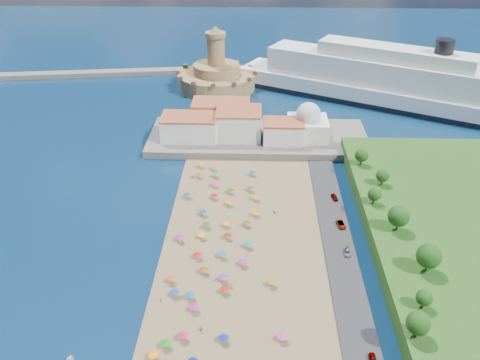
{
  "coord_description": "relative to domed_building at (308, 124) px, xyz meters",
  "views": [
    {
      "loc": [
        9.11,
        -129.96,
        94.09
      ],
      "look_at": [
        4.0,
        25.0,
        8.0
      ],
      "focal_mm": 40.0,
      "sensor_mm": 36.0,
      "label": 1
    }
  ],
  "objects": [
    {
      "name": "domed_building",
      "position": [
        0.0,
        0.0,
        0.0
      ],
      "size": [
        16.0,
        16.0,
        15.0
      ],
      "color": "silver",
      "rests_on": "terrace"
    },
    {
      "name": "terrace",
      "position": [
        -20.0,
        2.0,
        -7.47
      ],
      "size": [
        90.0,
        36.0,
        3.0
      ],
      "primitive_type": "cube",
      "color": "#59544C",
      "rests_on": "ground"
    },
    {
      "name": "parked_cars",
      "position": [
        6.0,
        -72.07,
        -7.61
      ],
      "size": [
        2.88,
        74.76,
        1.37
      ],
      "color": "gray",
      "rests_on": "promenade"
    },
    {
      "name": "ground",
      "position": [
        -30.0,
        -71.0,
        -8.97
      ],
      "size": [
        700.0,
        700.0,
        0.0
      ],
      "primitive_type": "plane",
      "color": "#071938",
      "rests_on": "ground"
    },
    {
      "name": "jetty",
      "position": [
        -42.0,
        37.0,
        -7.77
      ],
      "size": [
        18.0,
        70.0,
        2.4
      ],
      "primitive_type": "cube",
      "color": "#59544C",
      "rests_on": "ground"
    },
    {
      "name": "fortress",
      "position": [
        -42.0,
        67.0,
        -2.29
      ],
      "size": [
        40.0,
        40.0,
        32.4
      ],
      "color": "#A17B50",
      "rests_on": "ground"
    },
    {
      "name": "waterfront_buildings",
      "position": [
        -33.05,
        2.64,
        -1.1
      ],
      "size": [
        57.0,
        29.0,
        11.0
      ],
      "color": "silver",
      "rests_on": "terrace"
    },
    {
      "name": "hillside_trees",
      "position": [
        19.33,
        -81.81,
        1.33
      ],
      "size": [
        14.5,
        105.65,
        8.33
      ],
      "color": "#382314",
      "rests_on": "hillside"
    },
    {
      "name": "breakwater",
      "position": [
        -140.0,
        82.0,
        -7.67
      ],
      "size": [
        199.03,
        34.77,
        2.6
      ],
      "primitive_type": "cube",
      "rotation": [
        0.0,
        0.0,
        0.14
      ],
      "color": "#59544C",
      "rests_on": "ground"
    },
    {
      "name": "beachgoers",
      "position": [
        -30.49,
        -82.46,
        -7.85
      ],
      "size": [
        34.82,
        98.36,
        1.88
      ],
      "color": "tan",
      "rests_on": "beach"
    },
    {
      "name": "beach_parasols",
      "position": [
        -31.63,
        -79.38,
        -6.83
      ],
      "size": [
        32.49,
        115.07,
        2.2
      ],
      "color": "gray",
      "rests_on": "beach"
    },
    {
      "name": "cruise_ship",
      "position": [
        43.75,
        46.83,
        1.16
      ],
      "size": [
        149.48,
        93.28,
        34.23
      ],
      "color": "black",
      "rests_on": "ground"
    }
  ]
}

